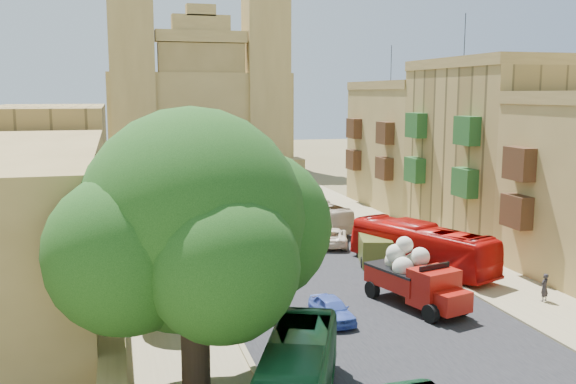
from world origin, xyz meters
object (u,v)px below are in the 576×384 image
car_white_a (260,225)px  pedestrian_c (471,262)px  street_tree_d (138,173)px  olive_pickup (374,249)px  car_cream (332,237)px  street_tree_b (151,217)px  car_white_b (295,212)px  bus_green_north (295,384)px  pedestrian_a (544,288)px  car_blue_a (332,309)px  street_tree_c (143,184)px  bus_cream_east (319,215)px  car_blue_b (212,187)px  street_tree_a (164,250)px  church (197,104)px  ficus_tree (195,228)px  car_dkblue (202,209)px  bus_red_east (421,247)px  red_truck (416,277)px

car_white_a → pedestrian_c: (9.73, -15.91, 0.40)m
street_tree_d → olive_pickup: (14.33, -28.00, -2.18)m
car_cream → street_tree_d: bearing=-41.3°
street_tree_b → car_white_b: bearing=40.7°
bus_green_north → pedestrian_a: (16.52, 8.90, -0.59)m
car_blue_a → car_cream: car_cream is taller
street_tree_c → bus_cream_east: (14.00, -5.13, -2.38)m
street_tree_c → street_tree_d: 12.01m
car_cream → car_blue_b: car_blue_b is taller
bus_green_north → car_blue_b: (4.78, 51.29, -0.65)m
street_tree_b → car_white_a: size_ratio=1.37×
street_tree_a → street_tree_b: size_ratio=1.21×
church → street_tree_c: 44.18m
bus_green_north → ficus_tree: bearing=156.6°
car_blue_b → car_blue_a: bearing=-67.3°
ficus_tree → car_dkblue: ficus_tree is taller
car_blue_a → bus_cream_east: bearing=69.5°
bus_green_north → car_white_b: size_ratio=2.42×
street_tree_b → bus_red_east: (16.50, -6.56, -1.55)m
olive_pickup → car_white_a: (-5.35, 11.04, -0.35)m
car_dkblue → pedestrian_a: (14.56, -29.72, 0.23)m
car_blue_a → car_cream: bearing=66.7°
bus_green_north → car_dkblue: 38.67m
bus_cream_east → car_cream: bearing=72.8°
red_truck → pedestrian_c: red_truck is taller
car_white_b → bus_green_north: bearing=97.9°
bus_red_east → bus_green_north: bearing=29.7°
car_white_a → pedestrian_c: bearing=-44.1°
street_tree_d → red_truck: (12.91, -37.02, -1.49)m
street_tree_d → pedestrian_a: street_tree_d is taller
car_cream → pedestrian_c: 11.48m
church → car_dkblue: bearing=-96.6°
car_blue_a → car_blue_b: (0.33, 42.25, 0.11)m
car_blue_b → car_white_a: bearing=-64.9°
street_tree_c → red_truck: bearing=-62.7°
street_tree_a → car_cream: 18.87m
car_cream → street_tree_c: bearing=-20.7°
church → bus_cream_east: church is taller
ficus_tree → car_blue_b: (7.68, 48.28, -5.63)m
car_blue_b → olive_pickup: bearing=-56.2°
pedestrian_c → pedestrian_a: bearing=15.4°
church → olive_pickup: church is taller
car_cream → pedestrian_c: bearing=137.7°
street_tree_a → street_tree_d: size_ratio=1.19×
bus_cream_east → car_blue_a: (-6.06, -20.83, -0.57)m
street_tree_d → bus_green_north: 47.16m
red_truck → bus_red_east: 7.40m
red_truck → pedestrian_c: bearing=35.6°
car_cream → car_white_b: 10.17m
street_tree_a → pedestrian_c: size_ratio=2.90×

